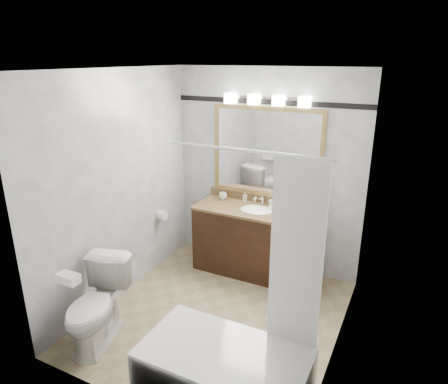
# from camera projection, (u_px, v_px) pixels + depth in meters

# --- Properties ---
(room) EXTENTS (2.42, 2.62, 2.52)m
(room) POSITION_uv_depth(u_px,v_px,m) (217.00, 205.00, 3.82)
(room) COLOR gray
(room) RESTS_ON ground
(vanity) EXTENTS (1.53, 0.58, 0.97)m
(vanity) POSITION_uv_depth(u_px,v_px,m) (256.00, 240.00, 4.94)
(vanity) COLOR black
(vanity) RESTS_ON ground
(mirror) EXTENTS (1.40, 0.04, 1.10)m
(mirror) POSITION_uv_depth(u_px,v_px,m) (266.00, 153.00, 4.82)
(mirror) COLOR #A7874B
(mirror) RESTS_ON room
(vanity_light_bar) EXTENTS (1.02, 0.14, 0.12)m
(vanity_light_bar) POSITION_uv_depth(u_px,v_px,m) (266.00, 100.00, 4.57)
(vanity_light_bar) COLOR silver
(vanity_light_bar) RESTS_ON room
(accent_stripe) EXTENTS (2.40, 0.01, 0.06)m
(accent_stripe) POSITION_uv_depth(u_px,v_px,m) (268.00, 102.00, 4.64)
(accent_stripe) COLOR black
(accent_stripe) RESTS_ON room
(bathtub) EXTENTS (1.30, 0.75, 1.96)m
(bathtub) POSITION_uv_depth(u_px,v_px,m) (228.00, 368.00, 3.14)
(bathtub) COLOR white
(bathtub) RESTS_ON ground
(tp_roll) EXTENTS (0.11, 0.12, 0.12)m
(tp_roll) POSITION_uv_depth(u_px,v_px,m) (162.00, 215.00, 5.04)
(tp_roll) COLOR white
(tp_roll) RESTS_ON room
(toilet) EXTENTS (0.63, 0.86, 0.79)m
(toilet) POSITION_uv_depth(u_px,v_px,m) (96.00, 306.00, 3.73)
(toilet) COLOR white
(toilet) RESTS_ON ground
(tissue_box) EXTENTS (0.19, 0.11, 0.08)m
(tissue_box) POSITION_uv_depth(u_px,v_px,m) (68.00, 278.00, 3.36)
(tissue_box) COLOR white
(tissue_box) RESTS_ON toilet
(coffee_maker) EXTENTS (0.18, 0.23, 0.35)m
(coffee_maker) POSITION_uv_depth(u_px,v_px,m) (298.00, 204.00, 4.47)
(coffee_maker) COLOR black
(coffee_maker) RESTS_ON vanity
(cup_left) EXTENTS (0.13, 0.13, 0.08)m
(cup_left) POSITION_uv_depth(u_px,v_px,m) (223.00, 196.00, 5.14)
(cup_left) COLOR white
(cup_left) RESTS_ON vanity
(cup_right) EXTENTS (0.10, 0.10, 0.08)m
(cup_right) POSITION_uv_depth(u_px,v_px,m) (223.00, 195.00, 5.18)
(cup_right) COLOR white
(cup_right) RESTS_ON vanity
(soap_bottle_a) EXTENTS (0.07, 0.07, 0.12)m
(soap_bottle_a) POSITION_uv_depth(u_px,v_px,m) (245.00, 197.00, 5.07)
(soap_bottle_a) COLOR white
(soap_bottle_a) RESTS_ON vanity
(soap_bottle_b) EXTENTS (0.06, 0.06, 0.08)m
(soap_bottle_b) POSITION_uv_depth(u_px,v_px,m) (272.00, 204.00, 4.90)
(soap_bottle_b) COLOR white
(soap_bottle_b) RESTS_ON vanity
(soap_bar) EXTENTS (0.08, 0.06, 0.02)m
(soap_bar) POSITION_uv_depth(u_px,v_px,m) (271.00, 208.00, 4.84)
(soap_bar) COLOR beige
(soap_bar) RESTS_ON vanity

